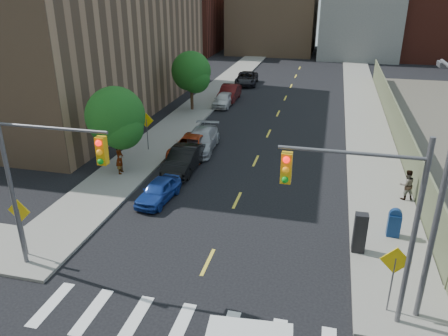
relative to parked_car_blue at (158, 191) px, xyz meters
The scene contains 26 objects.
sidewalk_nw 28.79m from the parked_car_blue, 97.08° to the left, with size 3.50×73.00×0.15m, color gray.
sidewalk_ne 30.97m from the parked_car_blue, 67.30° to the left, with size 3.50×73.00×0.15m, color gray.
fence_north 20.44m from the parked_car_blue, 47.51° to the left, with size 0.12×44.00×2.50m, color #676849.
building_nw 25.74m from the parked_car_blue, 136.21° to the left, with size 22.00×30.00×16.00m, color #8C6B4C.
bg_bldg_west 60.02m from the parked_car_blue, 107.32° to the left, with size 14.00×18.00×12.00m, color #592319.
bg_bldg_midwest 59.49m from the parked_car_blue, 91.75° to the left, with size 14.00×16.00×15.00m, color #8C6B4C.
bg_bldg_center 58.52m from the parked_car_blue, 77.93° to the left, with size 12.00×16.00×10.00m, color gray.
signal_nw 8.16m from the parked_car_blue, 104.43° to the right, with size 4.59×0.30×7.00m.
signal_ne 12.93m from the parked_car_blue, 34.25° to the right, with size 4.59×0.30×7.00m.
streetlight_ne 14.54m from the parked_car_blue, 25.95° to the right, with size 0.25×3.70×9.00m.
warn_sign_nw 7.50m from the parked_car_blue, 119.23° to the right, with size 1.06×0.06×2.83m.
warn_sign_ne 13.16m from the parked_car_blue, 29.44° to the right, with size 1.06×0.06×2.83m.
warn_sign_midwest 8.05m from the parked_car_blue, 117.00° to the left, with size 1.06×0.06×2.83m.
tree_west_near 5.69m from the parked_car_blue, 140.72° to the left, with size 3.66×3.64×5.52m.
tree_west_far 18.73m from the parked_car_blue, 101.86° to the left, with size 3.66×3.64×5.52m.
parked_car_blue is the anchor object (origin of this frame).
parked_car_black 4.34m from the parked_car_blue, 90.00° to the left, with size 1.61×4.63×1.53m, color black.
parked_car_red 6.93m from the parked_car_blue, 92.82° to the left, with size 2.29×4.96×1.38m, color #9B2D0F.
parked_car_silver 8.23m from the parked_car_blue, 90.00° to the left, with size 2.09×5.15×1.49m, color #A3A5AA.
parked_car_white 20.35m from the parked_car_blue, 93.66° to the left, with size 1.60×3.98×1.36m, color silver.
parked_car_maroon 22.85m from the parked_car_blue, 93.26° to the left, with size 1.65×4.73×1.56m, color #440D0D.
parked_car_grey 30.63m from the parked_car_blue, 91.93° to the left, with size 2.41×5.23×1.45m, color black.
mailbox 12.18m from the parked_car_blue, ahead, with size 0.59×0.46×1.41m.
payphone 10.86m from the parked_car_blue, 14.54° to the right, with size 0.55×0.45×1.85m, color black.
pedestrian_west 4.54m from the parked_car_blue, 143.15° to the left, with size 0.69×0.46×1.90m, color gray.
pedestrian_east 13.57m from the parked_car_blue, 13.46° to the left, with size 0.83×0.65×1.71m, color gray.
Camera 1 is at (4.43, -7.16, 11.15)m, focal length 35.00 mm.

